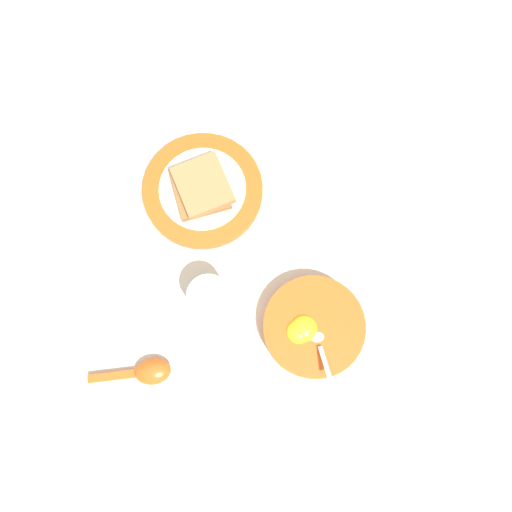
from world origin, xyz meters
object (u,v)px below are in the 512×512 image
Objects in this scene: toast_plate at (203,190)px; drinking_cup at (210,299)px; toast_sandwich at (201,187)px; soup_spoon at (146,372)px; egg_bowl at (313,327)px.

drinking_cup reaches higher than toast_plate.
toast_sandwich is 0.32m from soup_spoon.
toast_plate is 0.20m from drinking_cup.
toast_plate is at bearing 123.38° from egg_bowl.
egg_bowl is 1.21× the size of soup_spoon.
egg_bowl is 2.11× the size of drinking_cup.
soup_spoon is at bearing -109.53° from toast_plate.
egg_bowl is 1.42× the size of toast_sandwich.
soup_spoon is (-0.28, -0.05, -0.01)m from egg_bowl.
toast_sandwich is 1.49× the size of drinking_cup.
toast_plate is at bearing 91.37° from drinking_cup.
toast_plate is (-0.17, 0.25, -0.01)m from egg_bowl.
toast_plate is 0.03m from toast_sandwich.
drinking_cup reaches higher than toast_sandwich.
toast_plate is at bearing 88.64° from toast_sandwich.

